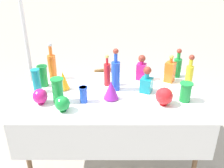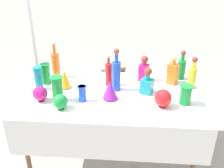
% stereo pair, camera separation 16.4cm
% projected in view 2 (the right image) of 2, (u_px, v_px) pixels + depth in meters
% --- Properties ---
extents(ground_plane, '(40.00, 40.00, 0.00)m').
position_uv_depth(ground_plane, '(112.00, 154.00, 2.74)').
color(ground_plane, '#A0998C').
extents(display_table, '(1.70, 1.03, 0.76)m').
position_uv_depth(display_table, '(112.00, 101.00, 2.40)').
color(display_table, white).
rests_on(display_table, ground).
extents(tall_bottle_0, '(0.08, 0.08, 0.32)m').
position_uv_depth(tall_bottle_0, '(181.00, 68.00, 2.65)').
color(tall_bottle_0, '#198C38').
rests_on(tall_bottle_0, display_table).
extents(tall_bottle_1, '(0.08, 0.08, 0.43)m').
position_uv_depth(tall_bottle_1, '(116.00, 74.00, 2.40)').
color(tall_bottle_1, blue).
rests_on(tall_bottle_1, display_table).
extents(tall_bottle_2, '(0.07, 0.07, 0.33)m').
position_uv_depth(tall_bottle_2, '(192.00, 75.00, 2.45)').
color(tall_bottle_2, yellow).
rests_on(tall_bottle_2, display_table).
extents(tall_bottle_3, '(0.07, 0.07, 0.33)m').
position_uv_depth(tall_bottle_3, '(109.00, 73.00, 2.52)').
color(tall_bottle_3, red).
rests_on(tall_bottle_3, display_table).
extents(tall_bottle_4, '(0.08, 0.08, 0.40)m').
position_uv_depth(tall_bottle_4, '(56.00, 64.00, 2.69)').
color(tall_bottle_4, orange).
rests_on(tall_bottle_4, display_table).
extents(square_decanter_0, '(0.14, 0.14, 0.26)m').
position_uv_depth(square_decanter_0, '(147.00, 83.00, 2.37)').
color(square_decanter_0, teal).
rests_on(square_decanter_0, display_table).
extents(square_decanter_1, '(0.12, 0.12, 0.27)m').
position_uv_depth(square_decanter_1, '(144.00, 69.00, 2.63)').
color(square_decanter_1, '#C61972').
rests_on(square_decanter_1, display_table).
extents(square_decanter_2, '(0.13, 0.13, 0.30)m').
position_uv_depth(square_decanter_2, '(173.00, 73.00, 2.55)').
color(square_decanter_2, orange).
rests_on(square_decanter_2, display_table).
extents(slender_vase_0, '(0.08, 0.08, 0.15)m').
position_uv_depth(slender_vase_0, '(82.00, 93.00, 2.24)').
color(slender_vase_0, blue).
rests_on(slender_vase_0, display_table).
extents(slender_vase_1, '(0.12, 0.12, 0.23)m').
position_uv_depth(slender_vase_1, '(57.00, 88.00, 2.24)').
color(slender_vase_1, '#198C38').
rests_on(slender_vase_1, display_table).
extents(slender_vase_2, '(0.09, 0.09, 0.24)m').
position_uv_depth(slender_vase_2, '(38.00, 78.00, 2.43)').
color(slender_vase_2, teal).
rests_on(slender_vase_2, display_table).
extents(slender_vase_3, '(0.12, 0.12, 0.18)m').
position_uv_depth(slender_vase_3, '(186.00, 94.00, 2.19)').
color(slender_vase_3, '#198C38').
rests_on(slender_vase_3, display_table).
extents(slender_vase_4, '(0.10, 0.10, 0.22)m').
position_uv_depth(slender_vase_4, '(46.00, 73.00, 2.55)').
color(slender_vase_4, '#198C38').
rests_on(slender_vase_4, display_table).
extents(fluted_vase_0, '(0.12, 0.12, 0.19)m').
position_uv_depth(fluted_vase_0, '(65.00, 79.00, 2.47)').
color(fluted_vase_0, orange).
rests_on(fluted_vase_0, display_table).
extents(fluted_vase_1, '(0.14, 0.14, 0.18)m').
position_uv_depth(fluted_vase_1, '(110.00, 90.00, 2.27)').
color(fluted_vase_1, purple).
rests_on(fluted_vase_1, display_table).
extents(round_bowl_0, '(0.13, 0.13, 0.14)m').
position_uv_depth(round_bowl_0, '(40.00, 94.00, 2.25)').
color(round_bowl_0, '#C61972').
rests_on(round_bowl_0, display_table).
extents(round_bowl_1, '(0.15, 0.15, 0.16)m').
position_uv_depth(round_bowl_1, '(163.00, 98.00, 2.15)').
color(round_bowl_1, red).
rests_on(round_bowl_1, display_table).
extents(round_bowl_2, '(0.13, 0.13, 0.14)m').
position_uv_depth(round_bowl_2, '(60.00, 102.00, 2.12)').
color(round_bowl_2, '#198C38').
rests_on(round_bowl_2, display_table).
extents(price_tag_left, '(0.06, 0.02, 0.04)m').
position_uv_depth(price_tag_left, '(100.00, 117.00, 2.01)').
color(price_tag_left, white).
rests_on(price_tag_left, display_table).
extents(price_tag_center, '(0.05, 0.02, 0.05)m').
position_uv_depth(price_tag_center, '(178.00, 120.00, 1.96)').
color(price_tag_center, white).
rests_on(price_tag_center, display_table).
extents(price_tag_right, '(0.05, 0.02, 0.05)m').
position_uv_depth(price_tag_right, '(41.00, 112.00, 2.06)').
color(price_tag_right, white).
rests_on(price_tag_right, display_table).
extents(cardboard_box_behind_left, '(0.50, 0.41, 0.48)m').
position_uv_depth(cardboard_box_behind_left, '(113.00, 87.00, 3.79)').
color(cardboard_box_behind_left, tan).
rests_on(cardboard_box_behind_left, ground).
extents(canopy_pole, '(0.18, 0.18, 2.36)m').
position_uv_depth(canopy_pole, '(35.00, 51.00, 3.05)').
color(canopy_pole, silver).
rests_on(canopy_pole, ground).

